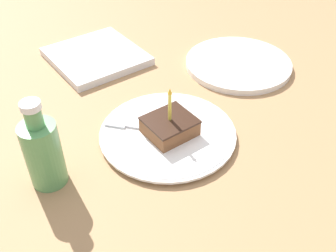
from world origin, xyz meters
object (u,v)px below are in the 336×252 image
at_px(side_plate, 238,64).
at_px(marble_board, 96,56).
at_px(fork, 142,127).
at_px(cake_slice, 169,126).
at_px(plate, 168,135).
at_px(bottle, 43,152).

height_order(side_plate, marble_board, marble_board).
bearing_deg(marble_board, fork, 168.12).
height_order(cake_slice, marble_board, cake_slice).
relative_size(plate, cake_slice, 2.58).
relative_size(fork, side_plate, 0.57).
relative_size(cake_slice, fork, 0.70).
relative_size(bottle, marble_board, 0.76).
distance_m(cake_slice, side_plate, 0.34).
xyz_separation_m(side_plate, marble_board, (0.25, 0.28, 0.00)).
distance_m(cake_slice, marble_board, 0.38).
height_order(plate, cake_slice, cake_slice).
distance_m(cake_slice, fork, 0.06).
bearing_deg(bottle, side_plate, -81.19).
relative_size(cake_slice, bottle, 0.62).
height_order(cake_slice, side_plate, cake_slice).
distance_m(fork, side_plate, 0.36).
relative_size(cake_slice, marble_board, 0.47).
xyz_separation_m(plate, cake_slice, (-0.00, -0.00, 0.02)).
xyz_separation_m(bottle, side_plate, (0.09, -0.56, -0.06)).
xyz_separation_m(cake_slice, fork, (0.04, 0.04, -0.02)).
bearing_deg(fork, plate, -141.27).
relative_size(plate, marble_board, 1.21).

